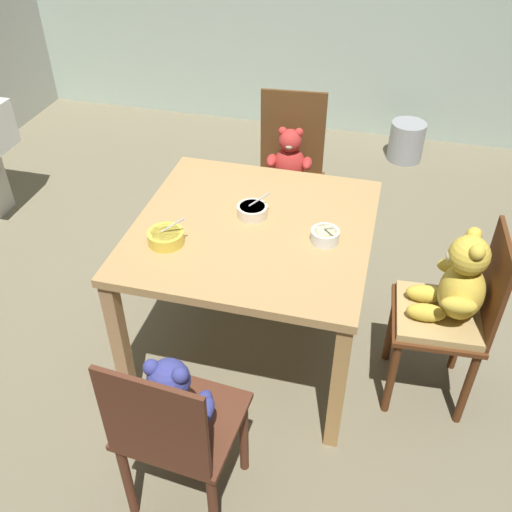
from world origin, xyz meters
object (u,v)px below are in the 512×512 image
(dining_table, at_px, (253,242))
(porridge_bowl_white_near_right, at_px, (325,236))
(teddy_chair_near_right, at_px, (454,297))
(teddy_chair_near_front, at_px, (174,415))
(teddy_chair_far_center, at_px, (289,168))
(porridge_bowl_cream_center, at_px, (252,210))
(porridge_bowl_yellow_near_left, at_px, (166,237))
(metal_pail, at_px, (406,141))

(dining_table, xyz_separation_m, porridge_bowl_white_near_right, (0.31, -0.04, 0.12))
(teddy_chair_near_right, xyz_separation_m, teddy_chair_near_front, (-0.90, -0.79, -0.04))
(teddy_chair_far_center, height_order, porridge_bowl_cream_center, teddy_chair_far_center)
(dining_table, height_order, porridge_bowl_yellow_near_left, porridge_bowl_yellow_near_left)
(porridge_bowl_yellow_near_left, bearing_deg, teddy_chair_near_right, 6.74)
(teddy_chair_near_front, height_order, porridge_bowl_yellow_near_left, porridge_bowl_yellow_near_left)
(dining_table, bearing_deg, teddy_chair_far_center, 91.15)
(teddy_chair_near_right, height_order, porridge_bowl_white_near_right, teddy_chair_near_right)
(teddy_chair_near_front, bearing_deg, teddy_chair_far_center, 3.51)
(teddy_chair_near_front, relative_size, porridge_bowl_cream_center, 6.04)
(porridge_bowl_cream_center, distance_m, porridge_bowl_yellow_near_left, 0.40)
(teddy_chair_near_front, distance_m, porridge_bowl_white_near_right, 0.93)
(porridge_bowl_white_near_right, distance_m, porridge_bowl_yellow_near_left, 0.65)
(porridge_bowl_yellow_near_left, distance_m, metal_pail, 2.61)
(teddy_chair_near_right, relative_size, porridge_bowl_yellow_near_left, 5.53)
(porridge_bowl_yellow_near_left, bearing_deg, dining_table, 33.57)
(dining_table, bearing_deg, metal_pail, 73.76)
(dining_table, height_order, teddy_chair_far_center, teddy_chair_far_center)
(teddy_chair_near_right, xyz_separation_m, teddy_chair_far_center, (-0.87, 0.93, -0.04))
(teddy_chair_near_front, height_order, porridge_bowl_white_near_right, teddy_chair_near_front)
(porridge_bowl_cream_center, distance_m, metal_pail, 2.26)
(porridge_bowl_cream_center, bearing_deg, teddy_chair_near_right, -9.11)
(porridge_bowl_yellow_near_left, relative_size, metal_pail, 0.54)
(dining_table, distance_m, porridge_bowl_yellow_near_left, 0.39)
(porridge_bowl_yellow_near_left, bearing_deg, porridge_bowl_cream_center, 43.96)
(teddy_chair_near_front, xyz_separation_m, porridge_bowl_yellow_near_left, (-0.27, 0.66, 0.22))
(dining_table, distance_m, metal_pail, 2.29)
(teddy_chair_near_front, xyz_separation_m, metal_pail, (0.67, 3.01, -0.39))
(teddy_chair_near_front, bearing_deg, dining_table, 1.40)
(teddy_chair_near_front, bearing_deg, porridge_bowl_white_near_right, -18.94)
(porridge_bowl_cream_center, bearing_deg, porridge_bowl_yellow_near_left, -136.04)
(teddy_chair_far_center, distance_m, metal_pail, 1.49)
(porridge_bowl_white_near_right, bearing_deg, teddy_chair_near_front, -113.42)
(porridge_bowl_yellow_near_left, bearing_deg, teddy_chair_near_front, -68.00)
(teddy_chair_near_right, relative_size, metal_pail, 2.99)
(teddy_chair_far_center, bearing_deg, porridge_bowl_white_near_right, 15.08)
(dining_table, distance_m, porridge_bowl_white_near_right, 0.34)
(teddy_chair_near_front, height_order, porridge_bowl_cream_center, teddy_chair_near_front)
(teddy_chair_near_front, relative_size, metal_pail, 2.89)
(dining_table, xyz_separation_m, teddy_chair_near_front, (-0.05, -0.86, -0.10))
(dining_table, relative_size, teddy_chair_near_right, 1.15)
(teddy_chair_near_front, bearing_deg, porridge_bowl_yellow_near_left, 26.48)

